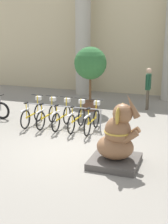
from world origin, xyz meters
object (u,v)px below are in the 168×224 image
potted_tree (90,66)px  bicycle_4 (92,120)px  bicycle_2 (62,116)px  bicycle_3 (77,118)px  elephant_statue (117,141)px  bicycle_1 (47,115)px  person_pedestrian (148,85)px  bicycle_0 (33,114)px

potted_tree → bicycle_4: bearing=-70.0°
bicycle_2 → bicycle_3: same height
potted_tree → elephant_statue: bearing=-64.5°
bicycle_3 → bicycle_4: 0.58m
bicycle_4 → bicycle_1: bearing=178.7°
elephant_statue → bicycle_3: bearing=130.1°
bicycle_2 → person_pedestrian: 4.41m
bicycle_3 → elephant_statue: bearing=-49.9°
bicycle_0 → bicycle_4: bearing=-0.1°
person_pedestrian → bicycle_4: bearing=-110.1°
bicycle_1 → bicycle_0: bearing=-176.4°
bicycle_3 → elephant_statue: elephant_statue is taller
bicycle_1 → bicycle_4: bearing=-1.3°
bicycle_1 → bicycle_4: size_ratio=1.00×
bicycle_3 → potted_tree: bearing=98.6°
bicycle_3 → bicycle_4: same height
bicycle_4 → bicycle_2: bearing=177.7°
bicycle_4 → elephant_statue: size_ratio=0.86×
elephant_statue → person_pedestrian: elephant_statue is taller
bicycle_1 → person_pedestrian: 4.77m
bicycle_4 → person_pedestrian: (1.33, 3.63, 0.69)m
person_pedestrian → potted_tree: bearing=-158.5°
elephant_statue → potted_tree: bearing=115.5°
bicycle_3 → person_pedestrian: bearing=62.1°
bicycle_0 → bicycle_4: same height
bicycle_0 → person_pedestrian: 5.18m
bicycle_1 → bicycle_3: same height
bicycle_2 → elephant_statue: bearing=-43.1°
bicycle_0 → person_pedestrian: bearing=44.9°
bicycle_2 → bicycle_0: bearing=-177.8°
bicycle_1 → potted_tree: 3.16m
bicycle_4 → person_pedestrian: bearing=69.9°
bicycle_3 → potted_tree: 3.11m
bicycle_4 → potted_tree: potted_tree is taller
bicycle_0 → bicycle_2: 1.15m
bicycle_0 → person_pedestrian: person_pedestrian is taller
bicycle_4 → elephant_statue: 2.79m
bicycle_1 → person_pedestrian: size_ratio=0.91×
potted_tree → bicycle_3: bearing=-81.4°
bicycle_1 → potted_tree: bearing=74.5°
bicycle_1 → bicycle_2: 0.58m
bicycle_1 → elephant_statue: size_ratio=0.86×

